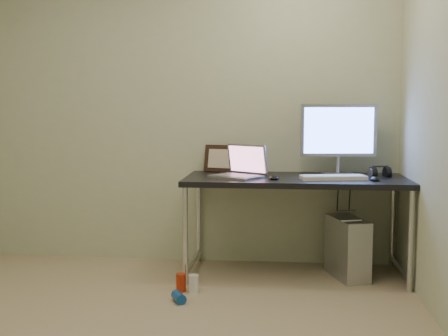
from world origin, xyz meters
TOP-DOWN VIEW (x-y plane):
  - wall_back at (0.00, 1.75)m, footprint 3.50×0.02m
  - desk at (0.93, 1.39)m, footprint 1.64×0.72m
  - tower_computer at (1.32, 1.38)m, footprint 0.31×0.47m
  - cable_a at (1.27, 1.70)m, footprint 0.01×0.16m
  - cable_b at (1.36, 1.68)m, footprint 0.02×0.11m
  - can_red at (0.14, 0.92)m, footprint 0.08×0.08m
  - can_white at (0.23, 0.90)m, footprint 0.09×0.09m
  - can_blue at (0.17, 0.70)m, footprint 0.12×0.14m
  - laptop at (0.52, 1.34)m, footprint 0.45×0.43m
  - monitor at (1.26, 1.56)m, footprint 0.58×0.20m
  - keyboard at (1.20, 1.28)m, footprint 0.49×0.23m
  - mouse_right at (1.48, 1.24)m, footprint 0.08×0.12m
  - mouse_left at (0.77, 1.24)m, footprint 0.07×0.11m
  - headphones at (1.56, 1.49)m, footprint 0.17×0.10m
  - picture_frame at (0.33, 1.69)m, footprint 0.28×0.15m
  - webcam at (0.58, 1.63)m, footprint 0.05×0.04m

SIDE VIEW (x-z plane):
  - can_blue at x=0.17m, z-range 0.00..0.07m
  - can_red at x=0.14m, z-range 0.00..0.13m
  - can_white at x=0.23m, z-range 0.00..0.13m
  - tower_computer at x=1.32m, z-range -0.01..0.47m
  - cable_b at x=1.36m, z-range 0.02..0.74m
  - cable_a at x=1.27m, z-range 0.06..0.74m
  - desk at x=0.93m, z-range 0.30..1.05m
  - keyboard at x=1.20m, z-range 0.75..0.78m
  - mouse_right at x=1.48m, z-range 0.75..0.79m
  - mouse_left at x=0.77m, z-range 0.75..0.79m
  - headphones at x=1.56m, z-range 0.73..0.83m
  - laptop at x=0.52m, z-range 0.69..0.93m
  - webcam at x=0.58m, z-range 0.78..0.89m
  - picture_frame at x=0.33m, z-range 0.75..0.97m
  - monitor at x=1.26m, z-range 0.80..1.34m
  - wall_back at x=0.00m, z-range 0.00..2.50m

